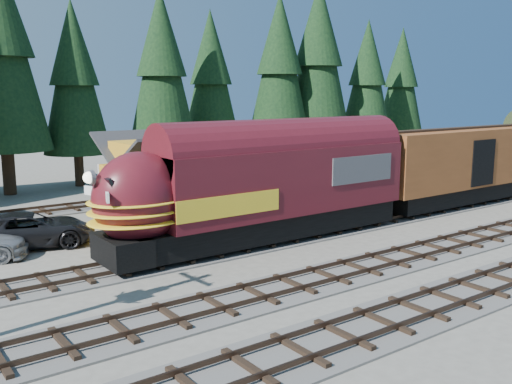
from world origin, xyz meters
TOP-DOWN VIEW (x-y plane):
  - ground at (0.00, 0.00)m, footprint 120.00×120.00m
  - track_siding at (10.00, 4.00)m, footprint 68.00×3.20m
  - track_main_south at (10.00, -2.00)m, footprint 68.00×3.20m
  - track_spur at (-10.00, 18.00)m, footprint 32.00×3.20m
  - depot at (-0.00, 10.50)m, footprint 12.80×7.00m
  - conifer_backdrop at (4.07, 23.60)m, footprint 78.89×23.25m
  - locomotive at (-1.76, 4.00)m, footprint 17.38×3.45m
  - boxcar at (15.18, 4.00)m, footprint 15.20×3.26m
  - pickup_truck_a at (-10.93, 10.22)m, footprint 6.70×4.19m

SIDE VIEW (x-z plane):
  - ground at x=0.00m, z-range 0.00..0.00m
  - track_siding at x=10.00m, z-range -0.11..0.22m
  - track_main_south at x=10.00m, z-range -0.11..0.22m
  - track_spur at x=-10.00m, z-range -0.11..0.22m
  - pickup_truck_a at x=-10.93m, z-range 0.00..1.73m
  - locomotive at x=-1.76m, z-range 0.37..5.10m
  - boxcar at x=15.18m, z-range 0.46..5.23m
  - depot at x=0.00m, z-range 0.31..5.61m
  - conifer_backdrop at x=4.07m, z-range 1.89..18.08m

